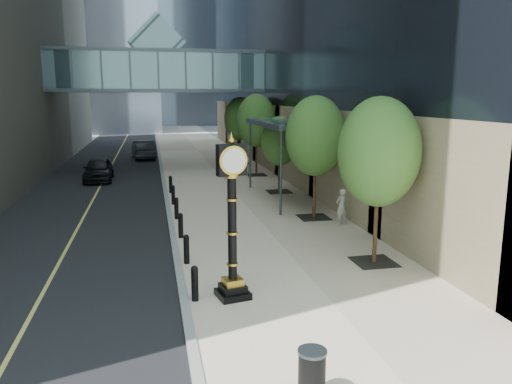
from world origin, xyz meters
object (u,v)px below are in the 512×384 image
at_px(pedestrian, 341,207).
at_px(car_near, 98,169).
at_px(trash_bin, 312,375).
at_px(car_far, 143,149).
at_px(street_clock, 232,230).

bearing_deg(pedestrian, car_near, -70.91).
relative_size(trash_bin, car_far, 0.18).
bearing_deg(car_far, car_near, 70.26).
height_order(pedestrian, car_far, car_far).
bearing_deg(street_clock, pedestrian, 37.48).
xyz_separation_m(street_clock, car_near, (-5.64, 21.56, -1.23)).
distance_m(trash_bin, pedestrian, 13.12).
bearing_deg(car_far, trash_bin, 89.21).
bearing_deg(street_clock, car_far, 82.91).
bearing_deg(pedestrian, car_far, -90.96).
bearing_deg(trash_bin, pedestrian, 66.17).
xyz_separation_m(trash_bin, car_far, (-3.48, 38.20, 0.35)).
relative_size(trash_bin, car_near, 0.20).
height_order(street_clock, car_far, street_clock).
bearing_deg(car_near, trash_bin, -77.59).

